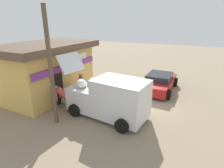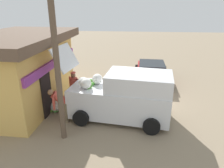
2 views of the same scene
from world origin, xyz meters
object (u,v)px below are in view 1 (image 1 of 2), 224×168
(parked_sedan, at_px, (159,82))
(vendor_standing, at_px, (81,86))
(storefront_bar, at_px, (48,69))
(unloaded_banana_pile, at_px, (65,99))
(delivery_van, at_px, (109,98))
(customer_bending, at_px, (63,95))
(paint_bucket, at_px, (100,87))

(parked_sedan, height_order, vendor_standing, vendor_standing)
(storefront_bar, bearing_deg, unloaded_banana_pile, -111.32)
(unloaded_banana_pile, bearing_deg, vendor_standing, -47.33)
(delivery_van, relative_size, parked_sedan, 1.17)
(customer_bending, bearing_deg, delivery_van, -79.15)
(parked_sedan, relative_size, vendor_standing, 2.49)
(vendor_standing, height_order, customer_bending, vendor_standing)
(vendor_standing, relative_size, unloaded_banana_pile, 1.98)
(parked_sedan, bearing_deg, unloaded_banana_pile, 133.60)
(customer_bending, bearing_deg, vendor_standing, -5.70)
(delivery_van, height_order, customer_bending, delivery_van)
(parked_sedan, height_order, paint_bucket, parked_sedan)
(delivery_van, bearing_deg, vendor_standing, 65.99)
(storefront_bar, distance_m, customer_bending, 3.00)
(vendor_standing, distance_m, paint_bucket, 2.28)
(delivery_van, xyz_separation_m, customer_bending, (-0.50, 2.61, -0.14))
(vendor_standing, bearing_deg, unloaded_banana_pile, 132.67)
(delivery_van, distance_m, customer_bending, 2.66)
(vendor_standing, xyz_separation_m, unloaded_banana_pile, (-0.70, 0.76, -0.77))
(delivery_van, distance_m, unloaded_banana_pile, 3.34)
(vendor_standing, xyz_separation_m, customer_bending, (-1.59, 0.16, -0.06))
(storefront_bar, relative_size, vendor_standing, 3.94)
(delivery_van, height_order, parked_sedan, delivery_van)
(parked_sedan, relative_size, paint_bucket, 10.36)
(paint_bucket, bearing_deg, unloaded_banana_pile, 162.29)
(paint_bucket, bearing_deg, delivery_van, -144.46)
(parked_sedan, bearing_deg, storefront_bar, 120.55)
(parked_sedan, height_order, customer_bending, customer_bending)
(customer_bending, xyz_separation_m, paint_bucket, (3.73, -0.30, -0.71))
(customer_bending, bearing_deg, parked_sedan, -37.60)
(paint_bucket, bearing_deg, storefront_bar, 128.54)
(paint_bucket, bearing_deg, customer_bending, 175.35)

